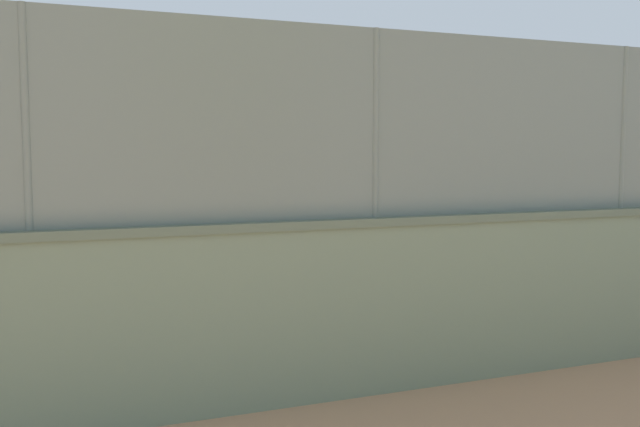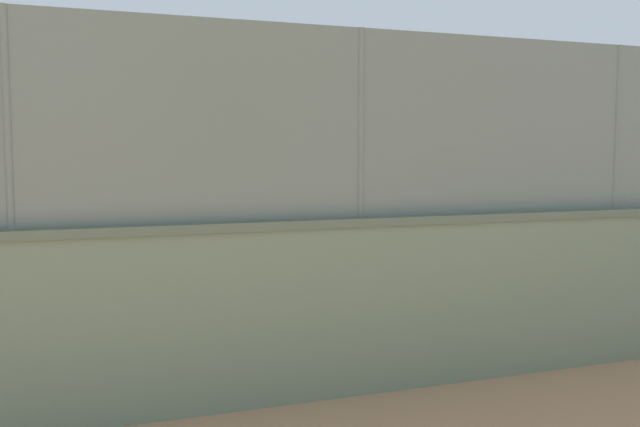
{
  "view_description": "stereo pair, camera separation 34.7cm",
  "coord_description": "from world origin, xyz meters",
  "px_view_note": "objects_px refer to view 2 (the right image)",
  "views": [
    {
      "loc": [
        2.15,
        19.54,
        2.36
      ],
      "look_at": [
        -1.89,
        8.6,
        1.34
      ],
      "focal_mm": 39.28,
      "sensor_mm": 36.0,
      "label": 1
    },
    {
      "loc": [
        1.82,
        19.65,
        2.36
      ],
      "look_at": [
        -1.89,
        8.6,
        1.34
      ],
      "focal_mm": 39.28,
      "sensor_mm": 36.0,
      "label": 2
    }
  ],
  "objects_px": {
    "player_baseline_waiting": "(349,212)",
    "sports_ball": "(449,258)",
    "player_near_wall_returning": "(92,215)",
    "player_crossing_court": "(520,244)"
  },
  "relations": [
    {
      "from": "player_near_wall_returning",
      "to": "sports_ball",
      "type": "bearing_deg",
      "value": 157.93
    },
    {
      "from": "player_baseline_waiting",
      "to": "player_crossing_court",
      "type": "bearing_deg",
      "value": 94.85
    },
    {
      "from": "player_baseline_waiting",
      "to": "sports_ball",
      "type": "xyz_separation_m",
      "value": [
        -1.51,
        2.19,
        -0.88
      ]
    },
    {
      "from": "player_baseline_waiting",
      "to": "player_near_wall_returning",
      "type": "bearing_deg",
      "value": -7.86
    },
    {
      "from": "player_baseline_waiting",
      "to": "player_crossing_court",
      "type": "relative_size",
      "value": 1.03
    },
    {
      "from": "player_crossing_court",
      "to": "sports_ball",
      "type": "bearing_deg",
      "value": -103.6
    },
    {
      "from": "player_near_wall_returning",
      "to": "player_crossing_court",
      "type": "bearing_deg",
      "value": 132.35
    },
    {
      "from": "player_crossing_court",
      "to": "player_near_wall_returning",
      "type": "bearing_deg",
      "value": -47.65
    },
    {
      "from": "player_baseline_waiting",
      "to": "sports_ball",
      "type": "relative_size",
      "value": 15.07
    },
    {
      "from": "player_crossing_court",
      "to": "sports_ball",
      "type": "xyz_separation_m",
      "value": [
        -0.98,
        -4.04,
        -0.85
      ]
    }
  ]
}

